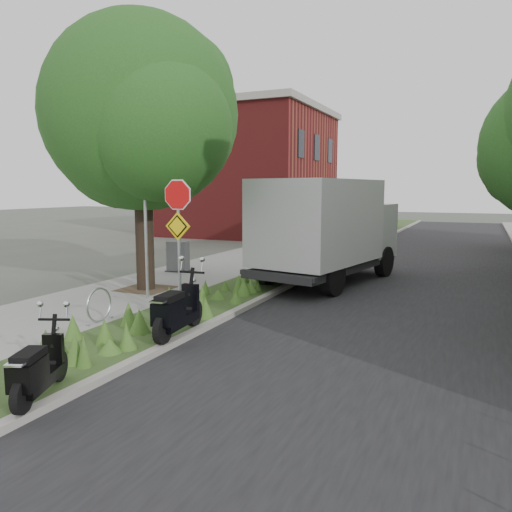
% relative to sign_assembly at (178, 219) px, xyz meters
% --- Properties ---
extents(ground, '(120.00, 120.00, 0.00)m').
position_rel_sign_assembly_xyz_m(ground, '(1.40, -0.58, -2.33)').
color(ground, '#4C5147').
rests_on(ground, ground).
extents(sidewalk_near, '(3.50, 60.00, 0.12)m').
position_rel_sign_assembly_xyz_m(sidewalk_near, '(-2.85, 9.42, -2.27)').
color(sidewalk_near, gray).
rests_on(sidewalk_near, ground).
extents(verge, '(2.00, 60.00, 0.12)m').
position_rel_sign_assembly_xyz_m(verge, '(-0.10, 9.42, -2.27)').
color(verge, '#2F441D').
rests_on(verge, ground).
extents(kerb_near, '(0.20, 60.00, 0.13)m').
position_rel_sign_assembly_xyz_m(kerb_near, '(0.90, 9.42, -2.26)').
color(kerb_near, '#9E9991').
rests_on(kerb_near, ground).
extents(road, '(7.00, 60.00, 0.01)m').
position_rel_sign_assembly_xyz_m(road, '(4.40, 9.42, -2.32)').
color(road, black).
rests_on(road, ground).
extents(street_tree_main, '(6.21, 5.54, 7.66)m').
position_rel_sign_assembly_xyz_m(street_tree_main, '(-2.68, 2.28, 2.48)').
color(street_tree_main, black).
rests_on(street_tree_main, ground).
extents(bare_post, '(0.08, 0.08, 4.00)m').
position_rel_sign_assembly_xyz_m(bare_post, '(-1.80, 1.22, -0.21)').
color(bare_post, '#A5A8AD').
rests_on(bare_post, ground).
extents(bike_hoop, '(0.06, 0.78, 0.77)m').
position_rel_sign_assembly_xyz_m(bike_hoop, '(-1.30, -1.18, -1.83)').
color(bike_hoop, '#A5A8AD').
rests_on(bike_hoop, ground).
extents(sign_assembly, '(0.94, 0.08, 3.22)m').
position_rel_sign_assembly_xyz_m(sign_assembly, '(0.00, 0.00, 0.00)').
color(sign_assembly, '#A5A8AD').
rests_on(sign_assembly, ground).
extents(brick_building, '(9.40, 10.40, 8.30)m').
position_rel_sign_assembly_xyz_m(brick_building, '(-8.10, 21.42, 1.88)').
color(brick_building, maroon).
rests_on(brick_building, ground).
extents(scooter_near, '(0.75, 1.49, 0.75)m').
position_rel_sign_assembly_xyz_m(scooter_near, '(0.77, -4.74, -1.84)').
color(scooter_near, black).
rests_on(scooter_near, ground).
extents(scooter_far, '(0.50, 1.89, 0.90)m').
position_rel_sign_assembly_xyz_m(scooter_far, '(0.82, -1.46, -1.77)').
color(scooter_far, black).
rests_on(scooter_far, ground).
extents(box_truck, '(3.52, 6.53, 2.80)m').
position_rel_sign_assembly_xyz_m(box_truck, '(1.69, 5.91, -0.50)').
color(box_truck, '#262628').
rests_on(box_truck, ground).
extents(utility_cabinet, '(0.87, 0.65, 1.06)m').
position_rel_sign_assembly_xyz_m(utility_cabinet, '(-3.49, 5.27, -1.70)').
color(utility_cabinet, '#262628').
rests_on(utility_cabinet, ground).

